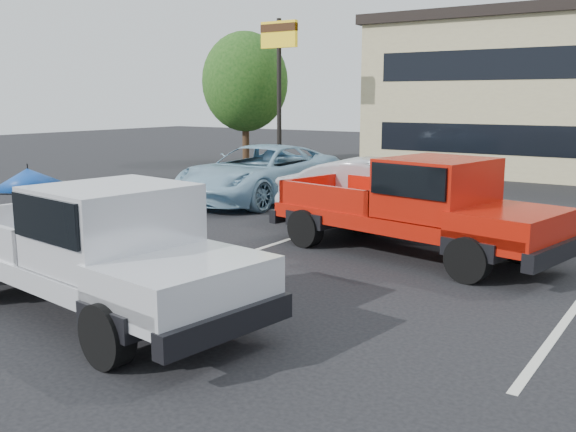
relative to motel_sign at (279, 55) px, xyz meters
name	(u,v)px	position (x,y,z in m)	size (l,w,h in m)	color
ground	(295,324)	(10.00, -14.00, -4.65)	(90.00, 90.00, 0.00)	black
stripe_left	(220,262)	(7.00, -12.00, -4.65)	(0.12, 5.00, 0.01)	silver
stripe_right	(563,324)	(13.00, -12.00, -4.65)	(0.12, 5.00, 0.01)	silver
motel_sign	(279,55)	(0.00, 0.00, 0.00)	(1.60, 0.22, 6.00)	black
tree_left	(245,82)	(-4.00, 3.00, -0.92)	(3.96, 3.96, 6.02)	#332114
silver_pickup	(104,244)	(7.72, -15.26, -3.60)	(5.89, 2.68, 2.06)	black
red_pickup	(428,204)	(10.07, -9.57, -3.61)	(6.08, 3.05, 1.91)	black
silver_sedan	(381,194)	(8.04, -7.39, -3.86)	(1.67, 4.79, 1.58)	#ACAEB3
blue_suv	(260,173)	(3.31, -5.73, -3.83)	(2.71, 5.88, 1.63)	#8CB8D2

